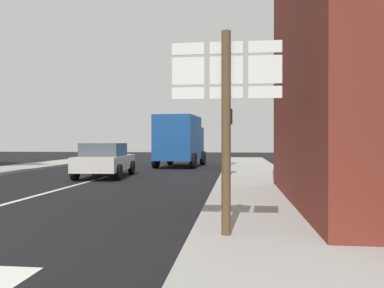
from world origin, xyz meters
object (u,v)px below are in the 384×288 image
at_px(route_sign_post, 226,111).
at_px(traffic_light_near_right, 226,117).
at_px(delivery_truck, 180,140).
at_px(sedan_far, 105,160).
at_px(traffic_light_far_right, 230,124).

height_order(route_sign_post, traffic_light_near_right, traffic_light_near_right).
bearing_deg(delivery_truck, traffic_light_near_right, -69.34).
relative_size(route_sign_post, traffic_light_near_right, 0.94).
distance_m(sedan_far, delivery_truck, 7.58).
distance_m(sedan_far, traffic_light_far_right, 8.57).
xyz_separation_m(delivery_truck, traffic_light_near_right, (3.03, -8.04, 0.86)).
bearing_deg(traffic_light_far_right, sedan_far, -128.56).
height_order(sedan_far, route_sign_post, route_sign_post).
height_order(sedan_far, traffic_light_near_right, traffic_light_near_right).
height_order(sedan_far, traffic_light_far_right, traffic_light_far_right).
bearing_deg(delivery_truck, traffic_light_far_right, -11.92).
bearing_deg(route_sign_post, delivery_truck, 100.68).
bearing_deg(traffic_light_near_right, sedan_far, 170.83).
height_order(delivery_truck, traffic_light_far_right, traffic_light_far_right).
relative_size(route_sign_post, traffic_light_far_right, 0.93).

